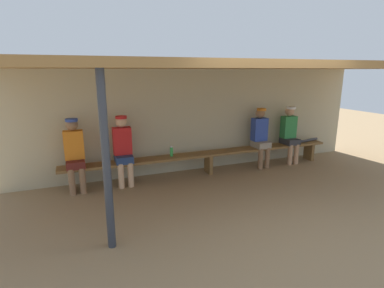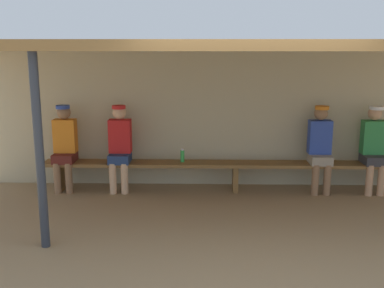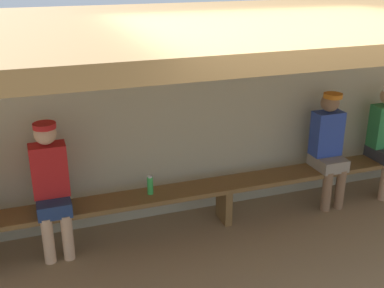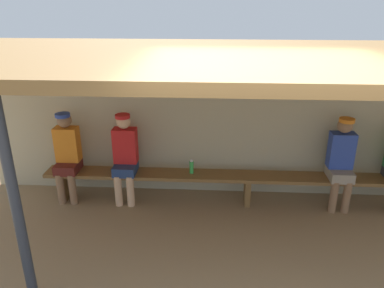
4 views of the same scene
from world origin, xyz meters
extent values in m
plane|color=#937754|center=(0.00, 0.00, 0.00)|extent=(24.00, 24.00, 0.00)
cube|color=#B7AD8C|center=(0.00, 2.00, 1.10)|extent=(8.00, 0.20, 2.20)
cube|color=olive|center=(0.00, 0.70, 2.26)|extent=(8.00, 2.80, 0.12)
cylinder|color=#2D333D|center=(-2.31, -0.55, 1.10)|extent=(0.10, 0.10, 2.20)
cube|color=brown|center=(0.00, 1.55, 0.43)|extent=(6.00, 0.36, 0.05)
cube|color=brown|center=(-2.75, 1.55, 0.21)|extent=(0.08, 0.29, 0.41)
cube|color=brown|center=(0.00, 1.55, 0.21)|extent=(0.08, 0.29, 0.41)
cube|color=#591E19|center=(-2.66, 1.53, 0.53)|extent=(0.32, 0.40, 0.14)
cylinder|color=#8C6647|center=(-2.75, 1.37, 0.24)|extent=(0.11, 0.11, 0.48)
cylinder|color=#8C6647|center=(-2.57, 1.37, 0.24)|extent=(0.11, 0.11, 0.48)
cube|color=orange|center=(-2.66, 1.61, 0.86)|extent=(0.34, 0.20, 0.52)
sphere|color=#8C6647|center=(-2.66, 1.61, 1.23)|extent=(0.21, 0.21, 0.21)
cylinder|color=#2D47A5|center=(-2.66, 1.57, 1.32)|extent=(0.21, 0.21, 0.05)
cube|color=gray|center=(1.30, 1.53, 0.53)|extent=(0.32, 0.40, 0.14)
cylinder|color=#8C6647|center=(1.21, 1.37, 0.24)|extent=(0.11, 0.11, 0.48)
cylinder|color=#8C6647|center=(1.39, 1.37, 0.24)|extent=(0.11, 0.11, 0.48)
cube|color=#2D47A5|center=(1.30, 1.61, 0.86)|extent=(0.34, 0.20, 0.52)
sphere|color=#8C6647|center=(1.30, 1.61, 1.23)|extent=(0.21, 0.21, 0.21)
cylinder|color=orange|center=(1.30, 1.57, 1.32)|extent=(0.21, 0.21, 0.05)
cube|color=navy|center=(-1.80, 1.53, 0.53)|extent=(0.32, 0.40, 0.14)
cylinder|color=#DBAD84|center=(-1.89, 1.37, 0.24)|extent=(0.11, 0.11, 0.48)
cylinder|color=#DBAD84|center=(-1.71, 1.37, 0.24)|extent=(0.11, 0.11, 0.48)
cube|color=red|center=(-1.80, 1.61, 0.86)|extent=(0.34, 0.20, 0.52)
sphere|color=#DBAD84|center=(-1.80, 1.61, 1.23)|extent=(0.21, 0.21, 0.21)
cylinder|color=red|center=(-1.80, 1.57, 1.32)|extent=(0.21, 0.21, 0.05)
cylinder|color=green|center=(-0.83, 1.57, 0.55)|extent=(0.06, 0.06, 0.19)
cylinder|color=white|center=(-0.83, 1.57, 0.66)|extent=(0.04, 0.04, 0.02)
camera|label=1|loc=(-2.61, -4.06, 2.17)|focal=28.00mm
camera|label=2|loc=(-0.51, -5.48, 2.28)|focal=43.59mm
camera|label=3|loc=(-1.90, -2.79, 2.75)|focal=44.99mm
camera|label=4|loc=(-0.53, -3.43, 2.93)|focal=35.31mm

